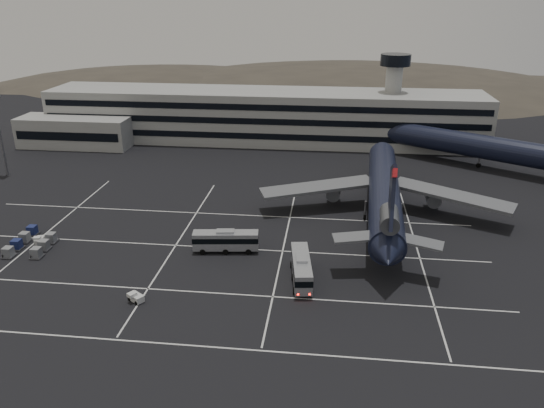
{
  "coord_description": "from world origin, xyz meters",
  "views": [
    {
      "loc": [
        19.33,
        -73.14,
        39.71
      ],
      "look_at": [
        9.31,
        11.96,
        5.0
      ],
      "focal_mm": 35.0,
      "sensor_mm": 36.0,
      "label": 1
    }
  ],
  "objects_px": {
    "trijet_main": "(384,192)",
    "tug_a": "(40,240)",
    "bus_far": "(226,240)",
    "bus_near": "(301,267)",
    "uld_cluster": "(31,243)"
  },
  "relations": [
    {
      "from": "bus_near",
      "to": "bus_far",
      "type": "height_order",
      "value": "bus_near"
    },
    {
      "from": "bus_far",
      "to": "tug_a",
      "type": "distance_m",
      "value": 31.73
    },
    {
      "from": "tug_a",
      "to": "bus_near",
      "type": "bearing_deg",
      "value": -21.86
    },
    {
      "from": "trijet_main",
      "to": "bus_near",
      "type": "height_order",
      "value": "trijet_main"
    },
    {
      "from": "trijet_main",
      "to": "tug_a",
      "type": "distance_m",
      "value": 60.94
    },
    {
      "from": "tug_a",
      "to": "uld_cluster",
      "type": "distance_m",
      "value": 1.64
    },
    {
      "from": "trijet_main",
      "to": "tug_a",
      "type": "xyz_separation_m",
      "value": [
        -58.08,
        -17.88,
        -4.61
      ]
    },
    {
      "from": "bus_near",
      "to": "uld_cluster",
      "type": "bearing_deg",
      "value": 165.57
    },
    {
      "from": "bus_near",
      "to": "bus_far",
      "type": "bearing_deg",
      "value": 141.11
    },
    {
      "from": "trijet_main",
      "to": "bus_far",
      "type": "height_order",
      "value": "trijet_main"
    },
    {
      "from": "bus_near",
      "to": "uld_cluster",
      "type": "xyz_separation_m",
      "value": [
        -45.25,
        5.42,
        -1.3
      ]
    },
    {
      "from": "trijet_main",
      "to": "bus_far",
      "type": "relative_size",
      "value": 5.31
    },
    {
      "from": "uld_cluster",
      "to": "bus_far",
      "type": "bearing_deg",
      "value": 4.16
    },
    {
      "from": "bus_far",
      "to": "tug_a",
      "type": "height_order",
      "value": "bus_far"
    },
    {
      "from": "bus_near",
      "to": "trijet_main",
      "type": "bearing_deg",
      "value": 53.65
    }
  ]
}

